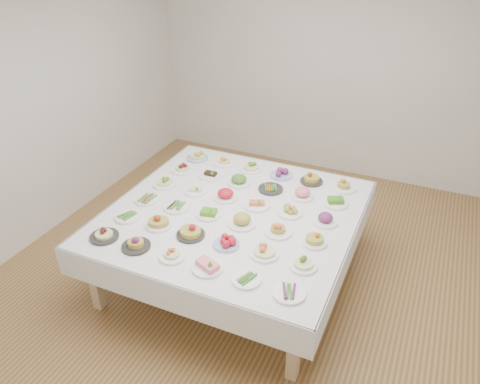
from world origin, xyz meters
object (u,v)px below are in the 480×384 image
at_px(dish_0, 104,233).
at_px(dish_35, 344,184).
at_px(display_table, 234,217).
at_px(dish_18, 165,180).

bearing_deg(dish_0, dish_35, 44.97).
height_order(dish_0, dish_35, dish_35).
relative_size(display_table, dish_18, 9.25).
xyz_separation_m(dish_0, dish_18, (-0.02, 1.00, 0.01)).
bearing_deg(dish_18, dish_0, -89.04).
bearing_deg(dish_0, display_table, 45.09).
relative_size(dish_18, dish_35, 0.98).
distance_m(dish_0, dish_35, 2.37).
bearing_deg(display_table, dish_0, -134.91).
xyz_separation_m(dish_18, dish_35, (1.70, 0.68, 0.00)).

